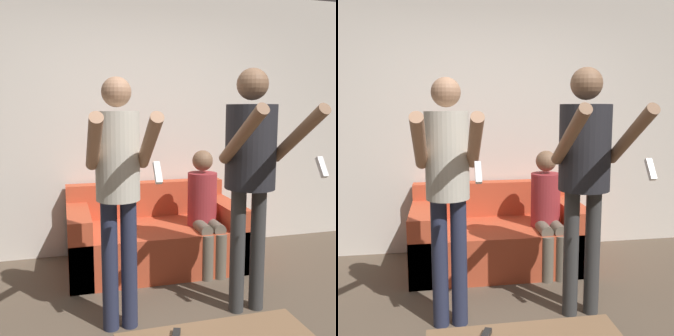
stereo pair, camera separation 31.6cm
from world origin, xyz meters
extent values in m
cube|color=silver|center=(0.00, 2.06, 1.35)|extent=(6.40, 0.06, 2.70)
cube|color=#C64C2D|center=(0.06, 1.54, 0.20)|extent=(1.61, 0.90, 0.41)
cube|color=#C64C2D|center=(0.06, 1.91, 0.58)|extent=(1.61, 0.16, 0.35)
cube|color=#C64C2D|center=(-0.65, 1.54, 0.30)|extent=(0.20, 0.90, 0.60)
cube|color=#C64C2D|center=(0.76, 1.54, 0.30)|extent=(0.20, 0.90, 0.60)
cylinder|color=#282D47|center=(-0.48, 0.54, 0.45)|extent=(0.11, 0.11, 0.90)
cylinder|color=#282D47|center=(-0.35, 0.54, 0.45)|extent=(0.11, 0.11, 0.90)
cylinder|color=beige|center=(-0.42, 0.54, 1.19)|extent=(0.29, 0.29, 0.58)
sphere|color=#A87A5B|center=(-0.42, 0.54, 1.60)|extent=(0.19, 0.19, 0.19)
cylinder|color=#A87A5B|center=(-0.58, 0.33, 1.30)|extent=(0.08, 0.48, 0.37)
cylinder|color=#A87A5B|center=(-0.25, 0.33, 1.30)|extent=(0.08, 0.48, 0.37)
cube|color=white|center=(-0.25, 0.11, 1.14)|extent=(0.04, 0.10, 0.12)
cylinder|color=#383838|center=(0.45, 0.54, 0.47)|extent=(0.11, 0.11, 0.93)
cylinder|color=#383838|center=(0.61, 0.54, 0.47)|extent=(0.11, 0.11, 0.93)
cylinder|color=#232328|center=(0.53, 0.54, 1.23)|extent=(0.36, 0.36, 0.60)
sphere|color=brown|center=(0.53, 0.54, 1.67)|extent=(0.22, 0.22, 0.22)
cylinder|color=brown|center=(0.33, 0.28, 1.33)|extent=(0.08, 0.57, 0.41)
cylinder|color=brown|center=(0.73, 0.28, 1.33)|extent=(0.08, 0.57, 0.41)
cube|color=white|center=(0.73, 0.01, 1.15)|extent=(0.04, 0.09, 0.12)
cylinder|color=#6B6051|center=(0.44, 1.12, 0.20)|extent=(0.11, 0.11, 0.41)
cylinder|color=#6B6051|center=(0.56, 1.12, 0.20)|extent=(0.11, 0.11, 0.41)
cylinder|color=#6B6051|center=(0.44, 1.28, 0.43)|extent=(0.11, 0.32, 0.11)
cylinder|color=#6B6051|center=(0.56, 1.28, 0.43)|extent=(0.11, 0.32, 0.11)
cylinder|color=#9E2D33|center=(0.50, 1.44, 0.66)|extent=(0.28, 0.28, 0.50)
sphere|color=brown|center=(0.50, 1.44, 1.02)|extent=(0.19, 0.19, 0.19)
camera|label=1|loc=(-0.75, -1.99, 1.49)|focal=42.00mm
camera|label=2|loc=(-0.45, -2.05, 1.49)|focal=42.00mm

